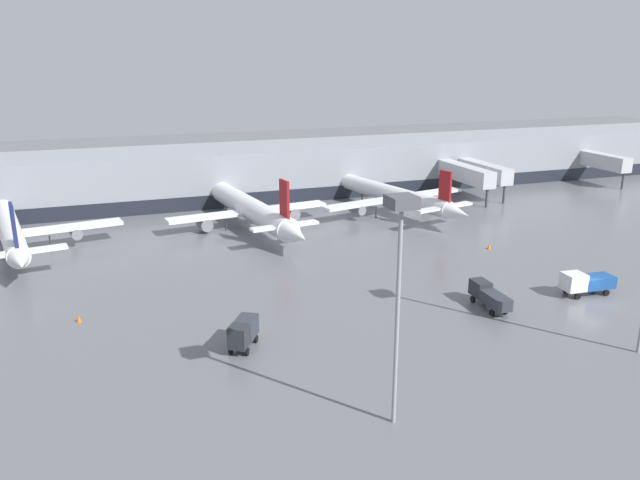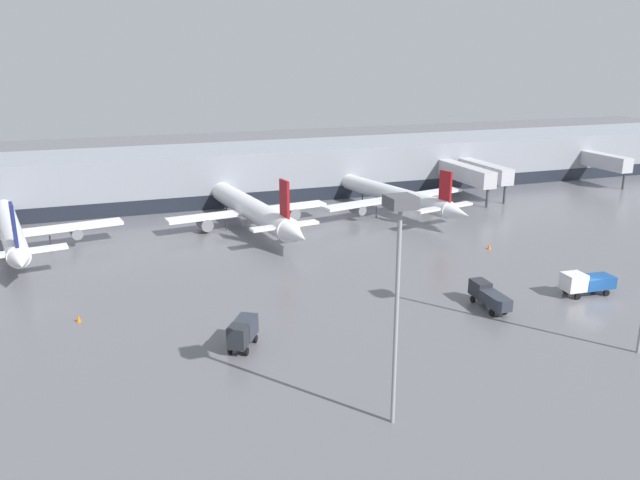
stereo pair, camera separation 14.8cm
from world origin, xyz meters
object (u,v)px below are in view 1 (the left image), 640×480
parked_jet_2 (396,196)px  service_truck_2 (586,282)px  traffic_cone_2 (79,319)px  parked_jet_0 (249,208)px  apron_light_mast_1 (400,245)px  service_truck_0 (489,295)px  parked_jet_1 (10,232)px  traffic_cone_0 (489,247)px  service_truck_1 (243,331)px

parked_jet_2 → service_truck_2: bearing=172.0°
service_truck_2 → traffic_cone_2: service_truck_2 is taller
parked_jet_0 → apron_light_mast_1: bearing=169.4°
parked_jet_2 → service_truck_0: size_ratio=5.48×
parked_jet_0 → parked_jet_1: (-32.20, -3.35, 0.30)m
traffic_cone_0 → traffic_cone_2: bearing=-172.6°
service_truck_2 → parked_jet_1: bearing=-27.9°
parked_jet_1 → apron_light_mast_1: 60.10m
service_truck_1 → traffic_cone_2: (-13.83, 10.88, -1.23)m
parked_jet_2 → traffic_cone_0: size_ratio=52.14×
service_truck_0 → traffic_cone_0: (11.86, 17.14, -1.05)m
service_truck_2 → apron_light_mast_1: apron_light_mast_1 is taller
traffic_cone_2 → parked_jet_0: bearing=50.4°
traffic_cone_0 → parked_jet_2: bearing=98.2°
service_truck_0 → traffic_cone_0: service_truck_0 is taller
service_truck_0 → parked_jet_1: bearing=55.6°
service_truck_2 → parked_jet_2: bearing=-81.7°
parked_jet_1 → service_truck_2: parked_jet_1 is taller
parked_jet_2 → service_truck_2: size_ratio=5.50×
service_truck_1 → service_truck_2: size_ratio=0.73×
parked_jet_2 → service_truck_1: bearing=126.0°
service_truck_0 → apron_light_mast_1: apron_light_mast_1 is taller
traffic_cone_0 → traffic_cone_2: (-51.36, -6.68, 0.04)m
parked_jet_2 → traffic_cone_2: bearing=107.7°
parked_jet_0 → service_truck_2: parked_jet_0 is taller
parked_jet_1 → traffic_cone_0: size_ratio=53.25×
parked_jet_2 → service_truck_1: 52.19m
parked_jet_0 → traffic_cone_2: 37.68m
parked_jet_1 → parked_jet_2: parked_jet_1 is taller
parked_jet_0 → traffic_cone_2: size_ratio=55.15×
traffic_cone_2 → apron_light_mast_1: 35.77m
parked_jet_1 → traffic_cone_2: 27.03m
service_truck_2 → traffic_cone_0: 17.57m
parked_jet_2 → service_truck_0: (-8.72, -38.81, -1.61)m
parked_jet_1 → service_truck_1: parked_jet_1 is taller
service_truck_1 → traffic_cone_2: bearing=-96.7°
parked_jet_0 → parked_jet_2: parked_jet_0 is taller
parked_jet_0 → service_truck_1: bearing=158.0°
service_truck_0 → traffic_cone_2: (-39.51, 10.47, -1.02)m
parked_jet_0 → service_truck_1: (-10.16, -39.83, -1.22)m
traffic_cone_0 → parked_jet_1: bearing=162.4°
parked_jet_1 → traffic_cone_0: bearing=-117.2°
service_truck_1 → parked_jet_1: bearing=-117.3°
traffic_cone_0 → apron_light_mast_1: 46.24m
traffic_cone_0 → parked_jet_0: bearing=140.9°
service_truck_1 → apron_light_mast_1: 20.29m
parked_jet_1 → service_truck_1: 42.65m
service_truck_1 → apron_light_mast_1: size_ratio=0.26×
apron_light_mast_1 → traffic_cone_2: bearing=129.2°
parked_jet_2 → service_truck_2: (3.30, -39.20, -1.53)m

